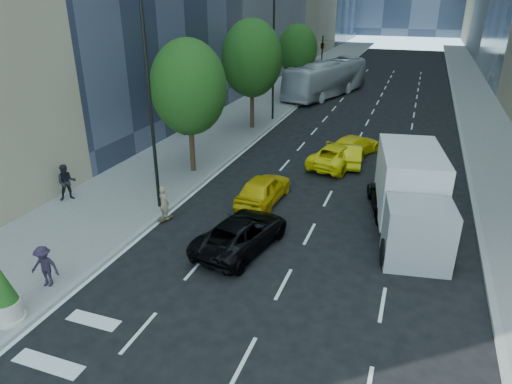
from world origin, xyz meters
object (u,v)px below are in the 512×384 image
at_px(skateboarder, 164,205).
at_px(black_sedan_mercedes, 393,199).
at_px(black_sedan_lincoln, 242,233).
at_px(box_truck, 411,194).
at_px(city_bus, 326,79).
at_px(planter_shrub, 3,293).

distance_m(skateboarder, black_sedan_mercedes, 10.77).
relative_size(skateboarder, black_sedan_lincoln, 0.32).
relative_size(black_sedan_lincoln, box_truck, 0.66).
bearing_deg(city_bus, box_truck, -54.67).
relative_size(black_sedan_lincoln, planter_shrub, 2.27).
bearing_deg(city_bus, black_sedan_lincoln, -67.92).
xyz_separation_m(skateboarder, city_bus, (1.18, 30.35, 0.96)).
relative_size(black_sedan_mercedes, planter_shrub, 2.26).
height_order(city_bus, planter_shrub, city_bus).
relative_size(box_truck, planter_shrub, 3.46).
distance_m(black_sedan_lincoln, planter_shrub, 8.68).
bearing_deg(box_truck, city_bus, 99.72).
bearing_deg(planter_shrub, black_sedan_mercedes, 49.09).
distance_m(black_sedan_lincoln, box_truck, 7.50).
height_order(skateboarder, box_truck, box_truck).
xyz_separation_m(black_sedan_lincoln, box_truck, (6.32, 3.90, 1.05)).
distance_m(city_bus, planter_shrub, 38.42).
relative_size(skateboarder, city_bus, 0.13).
xyz_separation_m(black_sedan_mercedes, planter_shrub, (-10.80, -12.47, 0.47)).
xyz_separation_m(skateboarder, planter_shrub, (-1.00, -8.00, 0.38)).
bearing_deg(skateboarder, box_truck, -147.09).
bearing_deg(black_sedan_mercedes, skateboarder, 10.79).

